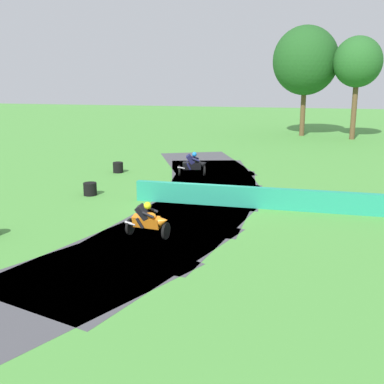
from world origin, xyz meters
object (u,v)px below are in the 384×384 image
motorcycle_chase_black (193,165)px  tire_stack_mid_a (90,189)px  motorcycle_lead_orange (148,220)px  tire_stack_mid_b (118,167)px

motorcycle_chase_black → tire_stack_mid_a: motorcycle_chase_black is taller
motorcycle_lead_orange → tire_stack_mid_a: (-4.47, 5.27, -0.34)m
tire_stack_mid_b → tire_stack_mid_a: bearing=-83.8°
motorcycle_chase_black → tire_stack_mid_b: (-4.45, 0.06, -0.36)m
motorcycle_lead_orange → tire_stack_mid_b: (-5.04, 10.58, -0.34)m
motorcycle_chase_black → tire_stack_mid_b: 4.46m
motorcycle_lead_orange → tire_stack_mid_b: bearing=115.5°
motorcycle_lead_orange → tire_stack_mid_a: bearing=130.3°
motorcycle_chase_black → tire_stack_mid_b: size_ratio=2.85×
tire_stack_mid_a → tire_stack_mid_b: size_ratio=1.04×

